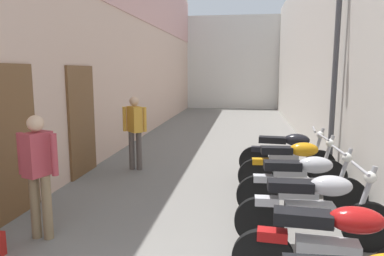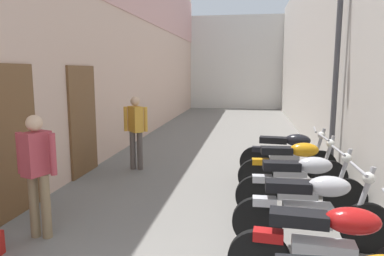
% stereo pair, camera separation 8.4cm
% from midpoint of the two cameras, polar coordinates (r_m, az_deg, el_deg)
% --- Properties ---
extents(ground_plane, '(35.10, 35.10, 0.00)m').
position_cam_midpoint_polar(ground_plane, '(8.95, 3.19, -4.47)').
color(ground_plane, slate).
extents(building_left, '(0.45, 19.10, 6.56)m').
position_cam_midpoint_polar(building_left, '(11.25, -10.10, 15.13)').
color(building_left, beige).
rests_on(building_left, ground).
extents(building_right, '(0.45, 19.10, 5.38)m').
position_cam_midpoint_polar(building_right, '(10.86, 19.15, 11.73)').
color(building_right, beige).
rests_on(building_right, ground).
extents(building_far_end, '(8.05, 2.00, 5.12)m').
position_cam_midpoint_polar(building_far_end, '(21.24, 6.45, 10.27)').
color(building_far_end, silver).
rests_on(building_far_end, ground).
extents(motorcycle_second, '(1.85, 0.58, 1.04)m').
position_cam_midpoint_polar(motorcycle_second, '(3.66, 21.10, -17.33)').
color(motorcycle_second, black).
rests_on(motorcycle_second, ground).
extents(motorcycle_third, '(1.85, 0.58, 1.04)m').
position_cam_midpoint_polar(motorcycle_third, '(4.53, 18.44, -12.01)').
color(motorcycle_third, black).
rests_on(motorcycle_third, ground).
extents(motorcycle_fourth, '(1.85, 0.58, 1.04)m').
position_cam_midpoint_polar(motorcycle_fourth, '(5.40, 16.75, -8.49)').
color(motorcycle_fourth, black).
rests_on(motorcycle_fourth, ground).
extents(motorcycle_fifth, '(1.85, 0.58, 1.04)m').
position_cam_midpoint_polar(motorcycle_fifth, '(6.36, 15.46, -5.76)').
color(motorcycle_fifth, black).
rests_on(motorcycle_fifth, ground).
extents(motorcycle_sixth, '(1.85, 0.58, 1.04)m').
position_cam_midpoint_polar(motorcycle_sixth, '(7.22, 14.63, -3.97)').
color(motorcycle_sixth, black).
rests_on(motorcycle_sixth, ground).
extents(pedestrian_mid_alley, '(0.52, 0.39, 1.57)m').
position_cam_midpoint_polar(pedestrian_mid_alley, '(4.82, -23.77, -5.84)').
color(pedestrian_mid_alley, '#8C7251').
rests_on(pedestrian_mid_alley, ground).
extents(pedestrian_further_down, '(0.52, 0.38, 1.57)m').
position_cam_midpoint_polar(pedestrian_further_down, '(7.66, -9.43, 0.11)').
color(pedestrian_further_down, '#564C47').
rests_on(pedestrian_further_down, ground).
extents(street_lamp, '(0.79, 0.18, 4.35)m').
position_cam_midpoint_polar(street_lamp, '(7.15, 20.99, 12.25)').
color(street_lamp, '#47474C').
rests_on(street_lamp, ground).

